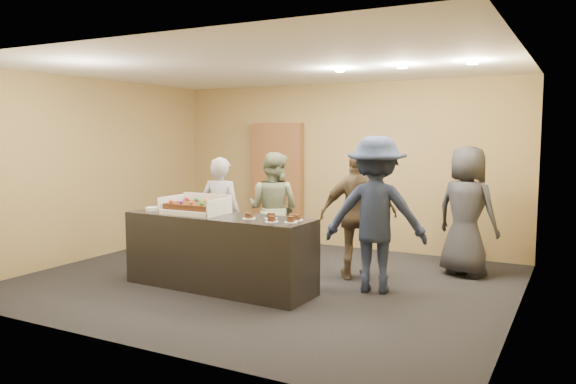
% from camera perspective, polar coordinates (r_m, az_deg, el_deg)
% --- Properties ---
extents(room, '(6.04, 6.00, 2.70)m').
position_cam_1_polar(room, '(7.09, -2.36, 1.64)').
color(room, black).
rests_on(room, ground).
extents(serving_counter, '(2.42, 0.78, 0.90)m').
position_cam_1_polar(serving_counter, '(6.90, -7.02, -6.07)').
color(serving_counter, black).
rests_on(serving_counter, floor).
extents(storage_cabinet, '(0.94, 0.15, 2.06)m').
position_cam_1_polar(storage_cabinet, '(9.77, -1.08, 0.97)').
color(storage_cabinet, brown).
rests_on(storage_cabinet, floor).
extents(cake_box, '(0.76, 0.52, 0.22)m').
position_cam_1_polar(cake_box, '(7.04, -9.29, -1.74)').
color(cake_box, white).
rests_on(cake_box, serving_counter).
extents(sheet_cake, '(0.65, 0.45, 0.12)m').
position_cam_1_polar(sheet_cake, '(7.02, -9.44, -1.37)').
color(sheet_cake, '#361B0C').
rests_on(sheet_cake, cake_box).
extents(plate_stack, '(0.17, 0.17, 0.04)m').
position_cam_1_polar(plate_stack, '(7.41, -13.63, -1.67)').
color(plate_stack, white).
rests_on(plate_stack, serving_counter).
extents(slice_a, '(0.15, 0.15, 0.07)m').
position_cam_1_polar(slice_a, '(6.51, -3.98, -2.53)').
color(slice_a, white).
rests_on(slice_a, serving_counter).
extents(slice_b, '(0.15, 0.15, 0.07)m').
position_cam_1_polar(slice_b, '(6.50, -1.74, -2.53)').
color(slice_b, white).
rests_on(slice_b, serving_counter).
extents(slice_c, '(0.15, 0.15, 0.07)m').
position_cam_1_polar(slice_c, '(6.27, -1.67, -2.85)').
color(slice_c, white).
rests_on(slice_c, serving_counter).
extents(slice_d, '(0.15, 0.15, 0.07)m').
position_cam_1_polar(slice_d, '(6.38, 0.89, -2.70)').
color(slice_d, white).
rests_on(slice_d, serving_counter).
extents(slice_e, '(0.15, 0.15, 0.07)m').
position_cam_1_polar(slice_e, '(6.23, 0.31, -2.90)').
color(slice_e, white).
rests_on(slice_e, serving_counter).
extents(person_server_grey, '(0.62, 0.45, 1.57)m').
position_cam_1_polar(person_server_grey, '(7.66, -6.82, -2.33)').
color(person_server_grey, '#A09FA4').
rests_on(person_server_grey, floor).
extents(person_sage_man, '(0.81, 0.64, 1.62)m').
position_cam_1_polar(person_sage_man, '(8.00, -1.52, -1.74)').
color(person_sage_man, gray).
rests_on(person_sage_man, floor).
extents(person_navy_man, '(1.33, 0.96, 1.85)m').
position_cam_1_polar(person_navy_man, '(6.74, 8.91, -2.27)').
color(person_navy_man, '#1E2843').
rests_on(person_navy_man, floor).
extents(person_brown_extra, '(1.07, 0.84, 1.69)m').
position_cam_1_polar(person_brown_extra, '(7.29, 7.19, -2.28)').
color(person_brown_extra, brown).
rests_on(person_brown_extra, floor).
extents(person_dark_suit, '(0.98, 0.80, 1.72)m').
position_cam_1_polar(person_dark_suit, '(7.77, 17.69, -1.87)').
color(person_dark_suit, '#292A2F').
rests_on(person_dark_suit, floor).
extents(ceiling_spotlights, '(1.72, 0.12, 0.03)m').
position_cam_1_polar(ceiling_spotlights, '(6.93, 11.55, 12.36)').
color(ceiling_spotlights, '#FFEAC6').
rests_on(ceiling_spotlights, ceiling).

